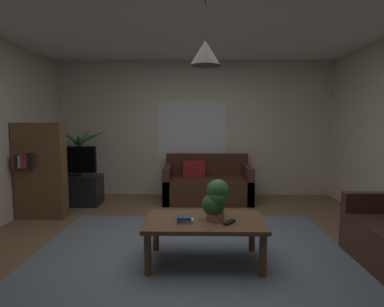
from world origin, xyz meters
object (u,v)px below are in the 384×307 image
remote_on_table_0 (229,222)px  tv_stand (74,190)px  remote_on_table_1 (215,216)px  coffee_table (205,226)px  potted_plant_on_table (216,199)px  potted_palm_corner (80,168)px  bookshelf_corner (40,171)px  book_on_table_1 (184,218)px  pendant_lamp (205,53)px  couch_under_window (207,186)px  book_on_table_0 (185,221)px  tv (72,161)px

remote_on_table_0 → tv_stand: size_ratio=0.18×
remote_on_table_1 → coffee_table: bearing=-122.3°
potted_plant_on_table → potted_palm_corner: size_ratio=0.29×
bookshelf_corner → remote_on_table_0: bearing=-30.0°
book_on_table_1 → bookshelf_corner: size_ratio=0.10×
pendant_lamp → potted_palm_corner: bearing=131.0°
remote_on_table_0 → bookshelf_corner: bookshelf_corner is taller
couch_under_window → pendant_lamp: size_ratio=2.56×
book_on_table_0 → remote_on_table_1: (0.30, 0.17, -0.00)m
potted_plant_on_table → tv_stand: bearing=137.0°
coffee_table → book_on_table_1: size_ratio=8.48×
coffee_table → pendant_lamp: size_ratio=1.98×
pendant_lamp → book_on_table_0: bearing=-158.7°
tv → potted_palm_corner: potted_palm_corner is taller
potted_plant_on_table → pendant_lamp: bearing=179.0°
potted_plant_on_table → bookshelf_corner: 2.84m
tv_stand → remote_on_table_0: bearing=-42.8°
coffee_table → potted_palm_corner: bearing=131.0°
book_on_table_1 → potted_plant_on_table: (0.31, 0.08, 0.17)m
coffee_table → book_on_table_1: (-0.20, -0.08, 0.11)m
coffee_table → pendant_lamp: pendant_lamp is taller
couch_under_window → remote_on_table_0: bearing=-87.0°
coffee_table → bookshelf_corner: (-2.36, 1.39, 0.33)m
couch_under_window → coffee_table: 2.41m
remote_on_table_0 → pendant_lamp: 1.63m
remote_on_table_1 → tv: tv is taller
remote_on_table_0 → potted_palm_corner: potted_palm_corner is taller
couch_under_window → book_on_table_1: (-0.31, -2.49, 0.21)m
tv_stand → remote_on_table_1: bearing=-41.6°
remote_on_table_0 → potted_plant_on_table: 0.26m
remote_on_table_1 → potted_plant_on_table: bearing=-72.8°
couch_under_window → tv: size_ratio=1.89×
potted_palm_corner → pendant_lamp: bearing=-49.0°
remote_on_table_1 → potted_palm_corner: bearing=150.7°
remote_on_table_0 → potted_palm_corner: bearing=-12.1°
couch_under_window → tv_stand: (-2.28, -0.28, -0.03)m
tv_stand → pendant_lamp: size_ratio=1.52×
book_on_table_1 → bookshelf_corner: bookshelf_corner is taller
bookshelf_corner → book_on_table_1: bearing=-34.3°
remote_on_table_1 → bookshelf_corner: (-2.47, 1.30, 0.25)m
remote_on_table_1 → book_on_table_1: bearing=-133.3°
book_on_table_0 → remote_on_table_0: (0.43, -0.03, -0.00)m
couch_under_window → remote_on_table_0: 2.53m
couch_under_window → bookshelf_corner: 2.70m
book_on_table_0 → bookshelf_corner: bookshelf_corner is taller
tv_stand → bookshelf_corner: 0.89m
couch_under_window → book_on_table_0: bearing=-96.8°
coffee_table → potted_plant_on_table: potted_plant_on_table is taller
couch_under_window → potted_palm_corner: 2.35m
book_on_table_0 → book_on_table_1: 0.03m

